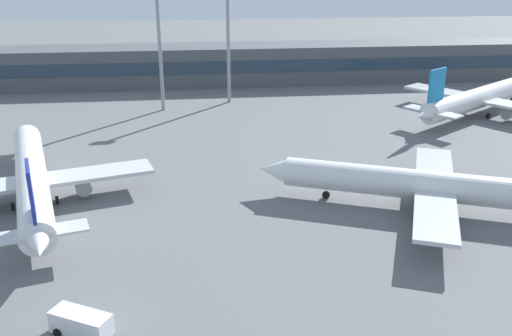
# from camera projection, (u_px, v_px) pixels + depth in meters

# --- Properties ---
(ground_plane) EXTENTS (400.00, 400.00, 0.00)m
(ground_plane) POSITION_uv_depth(u_px,v_px,m) (300.00, 187.00, 76.80)
(ground_plane) COLOR slate
(terminal_building) EXTENTS (135.51, 12.13, 9.00)m
(terminal_building) POSITION_uv_depth(u_px,v_px,m) (251.00, 64.00, 136.03)
(terminal_building) COLOR #4C5156
(terminal_building) RESTS_ON ground_plane
(airplane_near) EXTENTS (40.11, 28.81, 10.42)m
(airplane_near) POSITION_uv_depth(u_px,v_px,m) (424.00, 186.00, 69.04)
(airplane_near) COLOR silver
(airplane_near) RESTS_ON ground_plane
(airplane_mid) EXTENTS (30.07, 42.29, 10.67)m
(airplane_mid) POSITION_uv_depth(u_px,v_px,m) (31.00, 177.00, 71.58)
(airplane_mid) COLOR white
(airplane_mid) RESTS_ON ground_plane
(airplane_far) EXTENTS (38.65, 29.62, 11.12)m
(airplane_far) POSITION_uv_depth(u_px,v_px,m) (483.00, 97.00, 110.12)
(airplane_far) COLOR silver
(airplane_far) RESTS_ON ground_plane
(service_van_white) EXTENTS (5.52, 4.24, 2.08)m
(service_van_white) POSITION_uv_depth(u_px,v_px,m) (81.00, 323.00, 46.92)
(service_van_white) COLOR white
(service_van_white) RESTS_ON ground_plane
(floodlight_tower_west) EXTENTS (3.20, 0.80, 25.19)m
(floodlight_tower_west) POSITION_uv_depth(u_px,v_px,m) (159.00, 36.00, 108.60)
(floodlight_tower_west) COLOR gray
(floodlight_tower_west) RESTS_ON ground_plane
(floodlight_tower_east) EXTENTS (3.20, 0.80, 24.62)m
(floodlight_tower_east) POSITION_uv_depth(u_px,v_px,m) (228.00, 33.00, 114.58)
(floodlight_tower_east) COLOR gray
(floodlight_tower_east) RESTS_ON ground_plane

